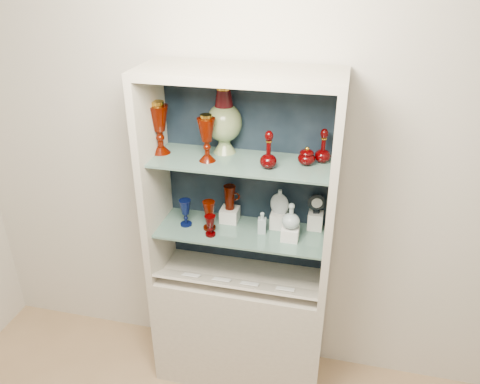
% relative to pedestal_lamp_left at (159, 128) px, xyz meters
% --- Properties ---
extents(wall_back, '(3.50, 0.02, 2.80)m').
position_rel_pedestal_lamp_left_xyz_m(wall_back, '(0.44, 0.19, -0.21)').
color(wall_back, beige).
rests_on(wall_back, ground).
extents(cabinet_base, '(1.00, 0.40, 0.75)m').
position_rel_pedestal_lamp_left_xyz_m(cabinet_base, '(0.44, -0.03, -1.24)').
color(cabinet_base, '#B9AF9C').
rests_on(cabinet_base, ground).
extents(cabinet_back_panel, '(0.98, 0.02, 1.15)m').
position_rel_pedestal_lamp_left_xyz_m(cabinet_back_panel, '(0.44, 0.16, -0.29)').
color(cabinet_back_panel, black).
rests_on(cabinet_back_panel, cabinet_base).
extents(cabinet_side_left, '(0.04, 0.40, 1.15)m').
position_rel_pedestal_lamp_left_xyz_m(cabinet_side_left, '(-0.04, -0.03, -0.29)').
color(cabinet_side_left, '#B9AF9C').
rests_on(cabinet_side_left, cabinet_base).
extents(cabinet_side_right, '(0.04, 0.40, 1.15)m').
position_rel_pedestal_lamp_left_xyz_m(cabinet_side_right, '(0.92, -0.03, -0.29)').
color(cabinet_side_right, '#B9AF9C').
rests_on(cabinet_side_right, cabinet_base).
extents(cabinet_top_cap, '(1.00, 0.40, 0.04)m').
position_rel_pedestal_lamp_left_xyz_m(cabinet_top_cap, '(0.44, -0.03, 0.31)').
color(cabinet_top_cap, '#B9AF9C').
rests_on(cabinet_top_cap, cabinet_side_left).
extents(shelf_lower, '(0.92, 0.34, 0.01)m').
position_rel_pedestal_lamp_left_xyz_m(shelf_lower, '(0.44, -0.01, -0.57)').
color(shelf_lower, slate).
rests_on(shelf_lower, cabinet_side_left).
extents(shelf_upper, '(0.92, 0.34, 0.01)m').
position_rel_pedestal_lamp_left_xyz_m(shelf_upper, '(0.44, -0.01, -0.15)').
color(shelf_upper, slate).
rests_on(shelf_upper, cabinet_side_left).
extents(label_ledge, '(0.92, 0.17, 0.09)m').
position_rel_pedestal_lamp_left_xyz_m(label_ledge, '(0.44, -0.14, -0.83)').
color(label_ledge, '#B9AF9C').
rests_on(label_ledge, cabinet_base).
extents(label_card_0, '(0.10, 0.06, 0.03)m').
position_rel_pedestal_lamp_left_xyz_m(label_card_0, '(0.52, -0.14, -0.82)').
color(label_card_0, white).
rests_on(label_card_0, label_ledge).
extents(label_card_1, '(0.10, 0.06, 0.03)m').
position_rel_pedestal_lamp_left_xyz_m(label_card_1, '(0.18, -0.14, -0.82)').
color(label_card_1, white).
rests_on(label_card_1, label_ledge).
extents(label_card_2, '(0.10, 0.06, 0.03)m').
position_rel_pedestal_lamp_left_xyz_m(label_card_2, '(0.72, -0.14, -0.82)').
color(label_card_2, white).
rests_on(label_card_2, label_ledge).
extents(label_card_3, '(0.10, 0.06, 0.03)m').
position_rel_pedestal_lamp_left_xyz_m(label_card_3, '(0.36, -0.14, -0.82)').
color(label_card_3, white).
rests_on(label_card_3, label_ledge).
extents(pedestal_lamp_left, '(0.13, 0.13, 0.28)m').
position_rel_pedestal_lamp_left_xyz_m(pedestal_lamp_left, '(0.00, 0.00, 0.00)').
color(pedestal_lamp_left, '#450B00').
rests_on(pedestal_lamp_left, shelf_upper).
extents(pedestal_lamp_right, '(0.12, 0.12, 0.25)m').
position_rel_pedestal_lamp_left_xyz_m(pedestal_lamp_right, '(0.27, -0.05, -0.02)').
color(pedestal_lamp_right, '#450B00').
rests_on(pedestal_lamp_right, shelf_upper).
extents(enamel_urn, '(0.20, 0.20, 0.38)m').
position_rel_pedestal_lamp_left_xyz_m(enamel_urn, '(0.33, 0.09, 0.05)').
color(enamel_urn, '#104F16').
rests_on(enamel_urn, shelf_upper).
extents(ruby_decanter_a, '(0.10, 0.10, 0.22)m').
position_rel_pedestal_lamp_left_xyz_m(ruby_decanter_a, '(0.59, -0.07, -0.03)').
color(ruby_decanter_a, '#380000').
rests_on(ruby_decanter_a, shelf_upper).
extents(ruby_decanter_b, '(0.09, 0.09, 0.19)m').
position_rel_pedestal_lamp_left_xyz_m(ruby_decanter_b, '(0.85, 0.07, -0.05)').
color(ruby_decanter_b, '#380000').
rests_on(ruby_decanter_b, shelf_upper).
extents(lidded_bowl, '(0.10, 0.10, 0.10)m').
position_rel_pedestal_lamp_left_xyz_m(lidded_bowl, '(0.77, 0.02, -0.09)').
color(lidded_bowl, '#380000').
rests_on(lidded_bowl, shelf_upper).
extents(cobalt_goblet, '(0.09, 0.09, 0.16)m').
position_rel_pedestal_lamp_left_xyz_m(cobalt_goblet, '(0.12, -0.02, -0.48)').
color(cobalt_goblet, '#060D3A').
rests_on(cobalt_goblet, shelf_lower).
extents(ruby_goblet_tall, '(0.07, 0.07, 0.17)m').
position_rel_pedestal_lamp_left_xyz_m(ruby_goblet_tall, '(0.26, -0.03, -0.48)').
color(ruby_goblet_tall, '#450B00').
rests_on(ruby_goblet_tall, shelf_lower).
extents(ruby_goblet_small, '(0.07, 0.07, 0.12)m').
position_rel_pedestal_lamp_left_xyz_m(ruby_goblet_small, '(0.29, -0.10, -0.50)').
color(ruby_goblet_small, '#380000').
rests_on(ruby_goblet_small, shelf_lower).
extents(riser_ruby_pitcher, '(0.10, 0.10, 0.08)m').
position_rel_pedestal_lamp_left_xyz_m(riser_ruby_pitcher, '(0.35, 0.08, -0.52)').
color(riser_ruby_pitcher, silver).
rests_on(riser_ruby_pitcher, shelf_lower).
extents(ruby_pitcher, '(0.11, 0.08, 0.14)m').
position_rel_pedestal_lamp_left_xyz_m(ruby_pitcher, '(0.35, 0.08, -0.41)').
color(ruby_pitcher, '#450B00').
rests_on(ruby_pitcher, riser_ruby_pitcher).
extents(clear_square_bottle, '(0.05, 0.05, 0.13)m').
position_rel_pedestal_lamp_left_xyz_m(clear_square_bottle, '(0.56, -0.01, -0.50)').
color(clear_square_bottle, '#94A9AD').
rests_on(clear_square_bottle, shelf_lower).
extents(riser_flat_flask, '(0.09, 0.09, 0.09)m').
position_rel_pedestal_lamp_left_xyz_m(riser_flat_flask, '(0.64, 0.08, -0.52)').
color(riser_flat_flask, silver).
rests_on(riser_flat_flask, shelf_lower).
extents(flat_flask, '(0.11, 0.06, 0.15)m').
position_rel_pedestal_lamp_left_xyz_m(flat_flask, '(0.64, 0.08, -0.40)').
color(flat_flask, '#B0BEC3').
rests_on(flat_flask, riser_flat_flask).
extents(riser_clear_round_decanter, '(0.09, 0.09, 0.07)m').
position_rel_pedestal_lamp_left_xyz_m(riser_clear_round_decanter, '(0.72, -0.04, -0.53)').
color(riser_clear_round_decanter, silver).
rests_on(riser_clear_round_decanter, shelf_lower).
extents(clear_round_decanter, '(0.11, 0.11, 0.14)m').
position_rel_pedestal_lamp_left_xyz_m(clear_round_decanter, '(0.72, -0.04, -0.42)').
color(clear_round_decanter, '#94A9AD').
rests_on(clear_round_decanter, riser_clear_round_decanter).
extents(riser_cameo_medallion, '(0.08, 0.08, 0.10)m').
position_rel_pedestal_lamp_left_xyz_m(riser_cameo_medallion, '(0.84, 0.11, -0.51)').
color(riser_cameo_medallion, silver).
rests_on(riser_cameo_medallion, shelf_lower).
extents(cameo_medallion, '(0.10, 0.05, 0.11)m').
position_rel_pedestal_lamp_left_xyz_m(cameo_medallion, '(0.84, 0.11, -0.40)').
color(cameo_medallion, black).
rests_on(cameo_medallion, riser_cameo_medallion).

